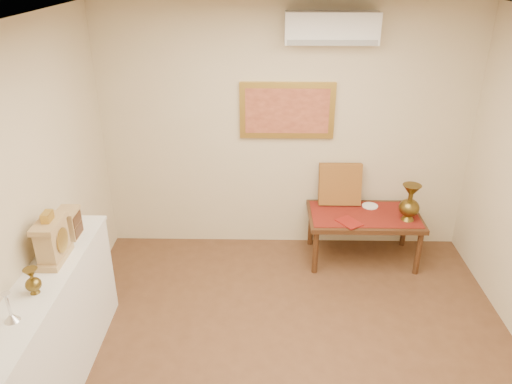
{
  "coord_description": "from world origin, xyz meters",
  "views": [
    {
      "loc": [
        -0.23,
        -2.88,
        3.09
      ],
      "look_at": [
        -0.31,
        1.15,
        1.16
      ],
      "focal_mm": 35.0,
      "sensor_mm": 36.0,
      "label": 1
    }
  ],
  "objects_px": {
    "wooden_chest": "(69,223)",
    "low_table": "(364,220)",
    "brass_urn_tall": "(410,199)",
    "display_ledge": "(52,336)",
    "mantel_clock": "(52,240)"
  },
  "relations": [
    {
      "from": "brass_urn_tall",
      "to": "low_table",
      "type": "xyz_separation_m",
      "value": [
        -0.43,
        0.11,
        -0.32
      ]
    },
    {
      "from": "wooden_chest",
      "to": "brass_urn_tall",
      "type": "bearing_deg",
      "value": 19.72
    },
    {
      "from": "brass_urn_tall",
      "to": "mantel_clock",
      "type": "bearing_deg",
      "value": -154.64
    },
    {
      "from": "brass_urn_tall",
      "to": "display_ledge",
      "type": "bearing_deg",
      "value": -150.38
    },
    {
      "from": "wooden_chest",
      "to": "display_ledge",
      "type": "bearing_deg",
      "value": -89.52
    },
    {
      "from": "wooden_chest",
      "to": "low_table",
      "type": "height_order",
      "value": "wooden_chest"
    },
    {
      "from": "brass_urn_tall",
      "to": "display_ledge",
      "type": "xyz_separation_m",
      "value": [
        -3.1,
        -1.77,
        -0.31
      ]
    },
    {
      "from": "brass_urn_tall",
      "to": "mantel_clock",
      "type": "relative_size",
      "value": 1.18
    },
    {
      "from": "mantel_clock",
      "to": "wooden_chest",
      "type": "bearing_deg",
      "value": 91.93
    },
    {
      "from": "brass_urn_tall",
      "to": "mantel_clock",
      "type": "height_order",
      "value": "mantel_clock"
    },
    {
      "from": "wooden_chest",
      "to": "low_table",
      "type": "relative_size",
      "value": 0.2
    },
    {
      "from": "display_ledge",
      "to": "low_table",
      "type": "height_order",
      "value": "display_ledge"
    },
    {
      "from": "low_table",
      "to": "display_ledge",
      "type": "bearing_deg",
      "value": -144.9
    },
    {
      "from": "wooden_chest",
      "to": "low_table",
      "type": "distance_m",
      "value": 3.01
    },
    {
      "from": "brass_urn_tall",
      "to": "low_table",
      "type": "height_order",
      "value": "brass_urn_tall"
    }
  ]
}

